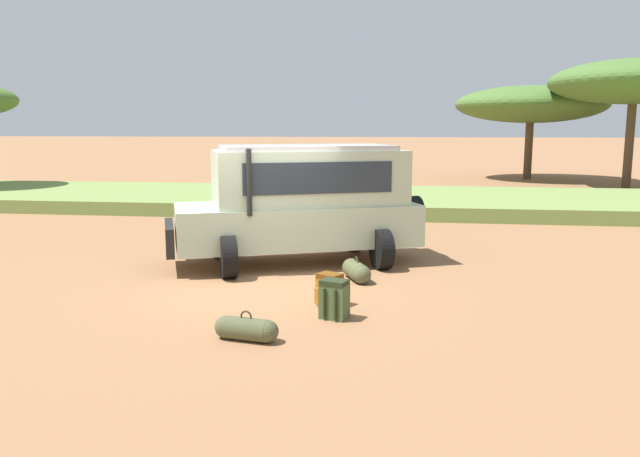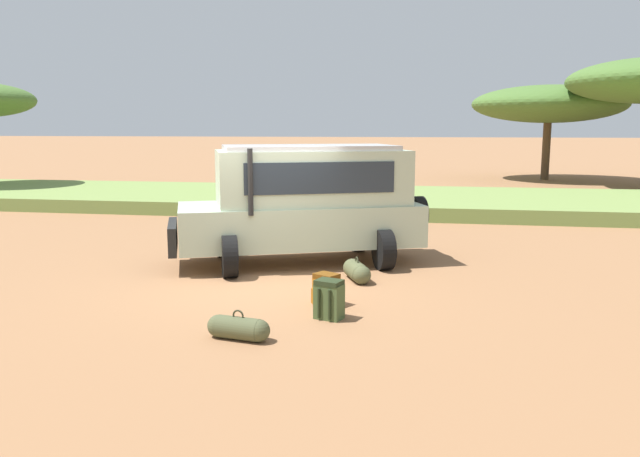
{
  "view_description": "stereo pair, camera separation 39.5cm",
  "coord_description": "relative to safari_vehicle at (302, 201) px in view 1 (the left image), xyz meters",
  "views": [
    {
      "loc": [
        2.54,
        -10.76,
        2.81
      ],
      "look_at": [
        0.98,
        0.19,
        1.0
      ],
      "focal_mm": 35.0,
      "sensor_mm": 36.0,
      "label": 1
    },
    {
      "loc": [
        2.93,
        -10.7,
        2.81
      ],
      "look_at": [
        0.98,
        0.19,
        1.0
      ],
      "focal_mm": 35.0,
      "sensor_mm": 36.0,
      "label": 2
    }
  ],
  "objects": [
    {
      "name": "duffel_bag_soft_canvas",
      "position": [
        0.08,
        -4.84,
        -1.14
      ],
      "size": [
        0.9,
        0.41,
        0.41
      ],
      "color": "#4C5133",
      "rests_on": "ground_plane"
    },
    {
      "name": "backpack_cluster_center",
      "position": [
        1.13,
        -3.72,
        -1.01
      ],
      "size": [
        0.46,
        0.45,
        0.59
      ],
      "color": "#42562D",
      "rests_on": "ground_plane"
    },
    {
      "name": "backpack_beside_front_wheel",
      "position": [
        0.96,
        -3.03,
        -1.05
      ],
      "size": [
        0.46,
        0.46,
        0.51
      ],
      "color": "#B26619",
      "rests_on": "ground_plane"
    },
    {
      "name": "duffel_bag_low_black_case",
      "position": [
        1.25,
        -1.34,
        -1.12
      ],
      "size": [
        0.59,
        0.91,
        0.45
      ],
      "color": "#4C5133",
      "rests_on": "ground_plane"
    },
    {
      "name": "ground_plane",
      "position": [
        -0.37,
        -1.82,
        -1.29
      ],
      "size": [
        320.0,
        320.0,
        0.0
      ],
      "primitive_type": "plane",
      "color": "#936642"
    },
    {
      "name": "safari_vehicle",
      "position": [
        0.0,
        0.0,
        0.0
      ],
      "size": [
        5.4,
        3.79,
        2.44
      ],
      "color": "#B2C6A8",
      "rests_on": "ground_plane"
    },
    {
      "name": "grass_bank",
      "position": [
        -0.37,
        9.47,
        -1.07
      ],
      "size": [
        120.0,
        7.0,
        0.44
      ],
      "color": "olive",
      "rests_on": "ground_plane"
    },
    {
      "name": "acacia_tree_left_mid",
      "position": [
        8.53,
        22.42,
        2.67
      ],
      "size": [
        7.92,
        7.27,
        4.96
      ],
      "color": "brown",
      "rests_on": "ground_plane"
    },
    {
      "name": "acacia_tree_centre_back",
      "position": [
        12.1,
        17.78,
        3.49
      ],
      "size": [
        7.38,
        8.02,
        5.79
      ],
      "color": "brown",
      "rests_on": "ground_plane"
    }
  ]
}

